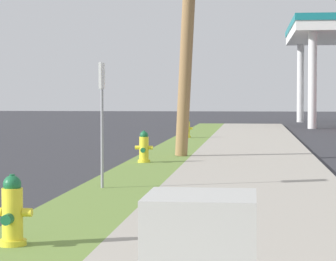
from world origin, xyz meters
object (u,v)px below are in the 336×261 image
fire_hydrant_second (144,149)px  fire_hydrant_nearest (12,214)px  street_sign_post (102,99)px  fire_hydrant_third (187,129)px

fire_hydrant_second → fire_hydrant_nearest: bearing=-89.7°
fire_hydrant_second → street_sign_post: street_sign_post is taller
fire_hydrant_third → street_sign_post: 15.80m
fire_hydrant_second → street_sign_post: size_ratio=0.35×
fire_hydrant_second → fire_hydrant_third: same height
fire_hydrant_nearest → fire_hydrant_second: same height
fire_hydrant_second → fire_hydrant_third: size_ratio=1.00×
fire_hydrant_nearest → street_sign_post: bearing=90.5°
fire_hydrant_third → street_sign_post: bearing=-90.3°
fire_hydrant_second → fire_hydrant_third: (0.09, 10.73, 0.00)m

